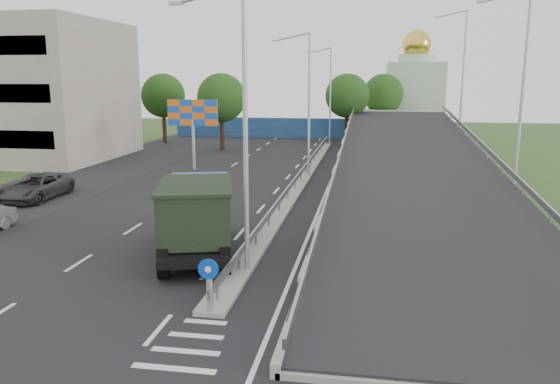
% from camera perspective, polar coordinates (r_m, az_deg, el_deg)
% --- Properties ---
extents(ground, '(160.00, 160.00, 0.00)m').
position_cam_1_polar(ground, '(15.48, -9.71, -16.02)').
color(ground, '#2D4C1E').
rests_on(ground, ground).
extents(road_surface, '(26.00, 90.00, 0.04)m').
position_cam_1_polar(road_surface, '(34.51, -3.62, -0.15)').
color(road_surface, black).
rests_on(road_surface, ground).
extents(parking_strip, '(8.00, 90.00, 0.05)m').
position_cam_1_polar(parking_strip, '(39.50, -22.32, 0.51)').
color(parking_strip, black).
rests_on(parking_strip, ground).
extents(median, '(1.00, 44.00, 0.20)m').
position_cam_1_polar(median, '(37.84, 2.18, 1.09)').
color(median, gray).
rests_on(median, ground).
extents(overpass_ramp, '(10.00, 50.00, 3.50)m').
position_cam_1_polar(overpass_ramp, '(37.37, 13.70, 3.19)').
color(overpass_ramp, gray).
rests_on(overpass_ramp, ground).
extents(median_guardrail, '(0.09, 44.00, 0.71)m').
position_cam_1_polar(median_guardrail, '(37.72, 2.19, 2.06)').
color(median_guardrail, gray).
rests_on(median_guardrail, median).
extents(sign_bollard, '(0.64, 0.23, 1.67)m').
position_cam_1_polar(sign_bollard, '(16.92, -7.41, -9.58)').
color(sign_bollard, black).
rests_on(sign_bollard, median).
extents(lamp_post_near, '(2.74, 0.18, 10.08)m').
position_cam_1_polar(lamp_post_near, '(19.46, -4.20, 7.77)').
color(lamp_post_near, '#B2B5B7').
rests_on(lamp_post_near, median).
extents(lamp_post_mid, '(2.74, 0.18, 10.08)m').
position_cam_1_polar(lamp_post_mid, '(39.16, 2.79, 9.87)').
color(lamp_post_mid, '#B2B5B7').
rests_on(lamp_post_mid, median).
extents(lamp_post_far, '(2.74, 0.18, 10.08)m').
position_cam_1_polar(lamp_post_far, '(59.06, 5.11, 10.53)').
color(lamp_post_far, '#B2B5B7').
rests_on(lamp_post_far, median).
extents(blue_wall, '(30.00, 0.50, 2.40)m').
position_cam_1_polar(blue_wall, '(65.72, 1.84, 6.68)').
color(blue_wall, navy).
rests_on(blue_wall, ground).
extents(church, '(7.00, 7.00, 13.80)m').
position_cam_1_polar(church, '(73.08, 13.85, 10.10)').
color(church, '#B2CCAD').
rests_on(church, ground).
extents(billboard, '(4.00, 0.24, 5.50)m').
position_cam_1_polar(billboard, '(43.20, -9.11, 7.77)').
color(billboard, '#B2B5B7').
rests_on(billboard, ground).
extents(tree_left_mid, '(4.80, 4.80, 7.60)m').
position_cam_1_polar(tree_left_mid, '(54.91, -6.14, 9.74)').
color(tree_left_mid, black).
rests_on(tree_left_mid, ground).
extents(tree_median_far, '(4.80, 4.80, 7.60)m').
position_cam_1_polar(tree_median_far, '(60.96, 7.04, 9.93)').
color(tree_median_far, black).
rests_on(tree_median_far, ground).
extents(tree_left_far, '(4.80, 4.80, 7.60)m').
position_cam_1_polar(tree_left_far, '(62.19, -12.11, 9.80)').
color(tree_left_far, black).
rests_on(tree_left_far, ground).
extents(tree_ramp_far, '(4.80, 4.80, 7.60)m').
position_cam_1_polar(tree_ramp_far, '(67.91, 10.74, 10.01)').
color(tree_ramp_far, black).
rests_on(tree_ramp_far, ground).
extents(dump_truck, '(4.38, 7.57, 3.15)m').
position_cam_1_polar(dump_truck, '(22.70, -8.65, -2.15)').
color(dump_truck, black).
rests_on(dump_truck, ground).
extents(parked_car_c, '(2.48, 5.31, 1.47)m').
position_cam_1_polar(parked_car_c, '(35.81, -24.15, 0.46)').
color(parked_car_c, '#343237').
rests_on(parked_car_c, ground).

